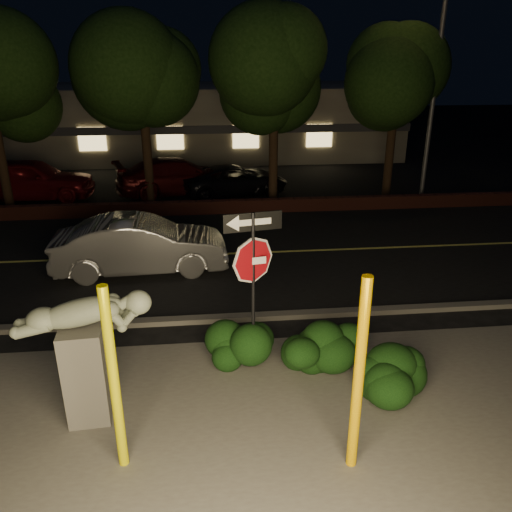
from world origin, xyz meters
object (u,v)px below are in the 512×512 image
(sculpture, at_px, (85,345))
(streetlight, at_px, (433,60))
(yellow_pole_right, at_px, (359,378))
(parked_car_red, at_px, (31,179))
(signpost, at_px, (253,261))
(silver_sedan, at_px, (141,245))
(parked_car_darkred, at_px, (178,176))
(yellow_pole_left, at_px, (114,382))
(parked_car_dark, at_px, (235,180))

(sculpture, bearing_deg, streetlight, 45.56)
(yellow_pole_right, height_order, parked_car_red, yellow_pole_right)
(signpost, relative_size, streetlight, 0.34)
(silver_sedan, distance_m, parked_car_red, 9.73)
(parked_car_red, xyz_separation_m, parked_car_darkred, (6.03, 0.35, -0.09))
(yellow_pole_right, distance_m, signpost, 2.96)
(yellow_pole_left, relative_size, parked_car_red, 0.57)
(yellow_pole_left, height_order, sculpture, yellow_pole_left)
(signpost, xyz_separation_m, parked_car_red, (-7.95, 13.03, -1.33))
(parked_car_red, relative_size, parked_car_darkred, 0.95)
(streetlight, xyz_separation_m, parked_car_darkred, (-9.98, 1.85, -4.66))
(silver_sedan, xyz_separation_m, parked_car_darkred, (0.67, 8.48, 0.01))
(parked_car_red, bearing_deg, parked_car_dark, -89.24)
(silver_sedan, distance_m, parked_car_dark, 8.67)
(parked_car_darkred, bearing_deg, yellow_pole_right, 174.20)
(yellow_pole_left, relative_size, silver_sedan, 0.62)
(yellow_pole_right, distance_m, parked_car_darkred, 16.33)
(yellow_pole_left, distance_m, parked_car_dark, 15.52)
(yellow_pole_left, xyz_separation_m, parked_car_red, (-5.83, 15.31, -0.58))
(yellow_pole_left, relative_size, signpost, 0.94)
(yellow_pole_right, bearing_deg, parked_car_red, 120.20)
(signpost, bearing_deg, streetlight, 44.70)
(signpost, bearing_deg, parked_car_dark, 77.47)
(sculpture, relative_size, parked_car_darkred, 0.42)
(sculpture, xyz_separation_m, streetlight, (10.81, 12.71, 4.06))
(yellow_pole_right, height_order, signpost, signpost)
(silver_sedan, distance_m, parked_car_darkred, 8.51)
(sculpture, xyz_separation_m, parked_car_red, (-5.20, 14.21, -0.52))
(yellow_pole_right, xyz_separation_m, parked_car_red, (-9.12, 15.66, -0.64))
(silver_sedan, bearing_deg, sculpture, 175.34)
(signpost, relative_size, silver_sedan, 0.66)
(silver_sedan, height_order, parked_car_red, parked_car_red)
(yellow_pole_left, relative_size, sculpture, 1.29)
(sculpture, height_order, streetlight, streetlight)
(yellow_pole_right, height_order, sculpture, yellow_pole_right)
(signpost, bearing_deg, silver_sedan, 107.54)
(yellow_pole_right, relative_size, parked_car_dark, 0.66)
(signpost, distance_m, parked_car_dark, 13.10)
(yellow_pole_right, relative_size, streetlight, 0.33)
(signpost, bearing_deg, yellow_pole_right, -76.39)
(sculpture, distance_m, silver_sedan, 6.11)
(yellow_pole_left, xyz_separation_m, streetlight, (10.18, 13.81, 4.00))
(streetlight, relative_size, parked_car_dark, 2.00)
(streetlight, xyz_separation_m, silver_sedan, (-10.66, -6.63, -4.67))
(silver_sedan, relative_size, parked_car_dark, 1.02)
(sculpture, relative_size, parked_car_red, 0.44)
(signpost, distance_m, parked_car_red, 15.32)
(signpost, relative_size, parked_car_red, 0.61)
(yellow_pole_left, bearing_deg, sculpture, 119.51)
(streetlight, bearing_deg, sculpture, -136.70)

